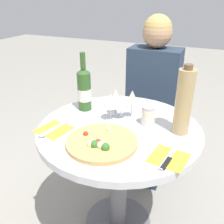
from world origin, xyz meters
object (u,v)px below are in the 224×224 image
wine_bottle (84,89)px  tall_carafe (184,102)px  chair_behind_diner (153,113)px  seated_diner (149,107)px  pizza_large (101,142)px  dining_table (119,151)px

wine_bottle → tall_carafe: size_ratio=0.98×
chair_behind_diner → seated_diner: 0.18m
seated_diner → tall_carafe: (0.31, -0.56, 0.31)m
chair_behind_diner → wine_bottle: 0.80m
pizza_large → tall_carafe: 0.43m
dining_table → chair_behind_diner: bearing=90.8°
wine_bottle → tall_carafe: (0.57, -0.05, 0.04)m
wine_bottle → tall_carafe: bearing=-4.7°
chair_behind_diner → tall_carafe: bearing=113.9°
pizza_large → dining_table: bearing=86.6°
seated_diner → tall_carafe: size_ratio=3.50×
tall_carafe → seated_diner: bearing=118.9°
seated_diner → tall_carafe: bearing=118.9°
tall_carafe → chair_behind_diner: bearing=113.9°
chair_behind_diner → seated_diner: (-0.00, -0.14, 0.11)m
seated_diner → pizza_large: 0.84m
tall_carafe → dining_table: bearing=-166.6°
pizza_large → wine_bottle: 0.42m
dining_table → chair_behind_diner: size_ratio=0.94×
dining_table → seated_diner: seated_diner is taller
pizza_large → wine_bottle: bearing=130.0°
chair_behind_diner → seated_diner: bearing=90.0°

